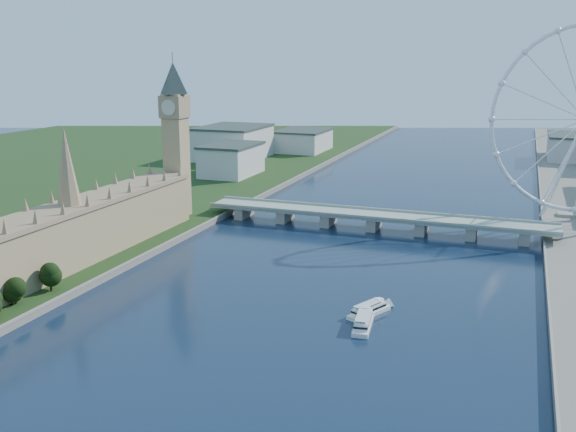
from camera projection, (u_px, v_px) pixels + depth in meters
The scene contains 6 objects.
parliament_range at pixel (72, 233), 327.05m from camera, with size 24.00×200.00×70.00m.
big_ben at pixel (175, 120), 414.02m from camera, with size 20.02×20.02×110.00m.
westminster_bridge at pixel (374, 219), 405.59m from camera, with size 220.00×22.00×9.50m.
city_skyline at pixel (473, 151), 627.11m from camera, with size 505.00×280.00×32.00m.
tour_boat_near at pixel (363, 326), 258.63m from camera, with size 6.78×26.68×5.86m, color silver, non-canonical shape.
tour_boat_far at pixel (369, 314), 270.75m from camera, with size 6.39×25.24×5.53m, color white, non-canonical shape.
Camera 1 is at (84.22, -88.21, 105.09)m, focal length 40.00 mm.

